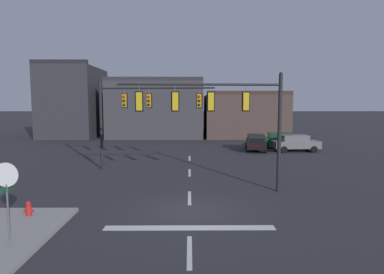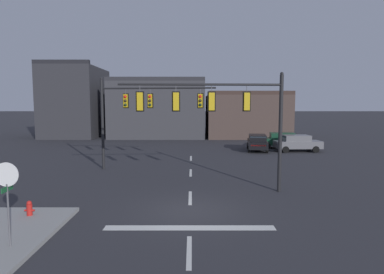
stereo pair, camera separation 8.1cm
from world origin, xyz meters
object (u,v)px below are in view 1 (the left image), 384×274
(car_lot_nearside, at_px, (279,140))
(car_lot_middle, at_px, (256,142))
(signal_mast_far_side, at_px, (140,107))
(signal_mast_near_side, at_px, (222,109))
(fire_hydrant, at_px, (29,211))
(car_lot_farside, at_px, (295,143))
(stop_sign, at_px, (7,184))

(car_lot_nearside, distance_m, car_lot_middle, 3.50)
(signal_mast_far_side, xyz_separation_m, car_lot_nearside, (12.86, 11.55, -3.58))
(signal_mast_near_side, relative_size, fire_hydrant, 11.22)
(signal_mast_far_side, relative_size, car_lot_nearside, 1.75)
(signal_mast_far_side, distance_m, fire_hydrant, 11.26)
(signal_mast_near_side, bearing_deg, car_lot_farside, 59.99)
(car_lot_nearside, distance_m, car_lot_farside, 2.70)
(car_lot_nearside, xyz_separation_m, car_lot_farside, (0.87, -2.56, 0.00))
(car_lot_middle, bearing_deg, fire_hydrant, -123.56)
(signal_mast_far_side, relative_size, stop_sign, 2.84)
(signal_mast_far_side, bearing_deg, car_lot_nearside, 41.94)
(signal_mast_near_side, xyz_separation_m, signal_mast_far_side, (-5.09, 5.96, 0.08))
(signal_mast_far_side, height_order, stop_sign, signal_mast_far_side)
(fire_hydrant, bearing_deg, car_lot_nearside, 53.59)
(signal_mast_near_side, distance_m, car_lot_farside, 17.62)
(car_lot_middle, height_order, car_lot_farside, same)
(car_lot_farside, bearing_deg, car_lot_middle, 171.02)
(car_lot_middle, xyz_separation_m, car_lot_farside, (3.77, -0.60, 0.00))
(signal_mast_far_side, bearing_deg, car_lot_farside, 33.22)
(signal_mast_far_side, xyz_separation_m, car_lot_middle, (9.95, 9.59, -3.58))
(stop_sign, height_order, car_lot_middle, stop_sign)
(car_lot_nearside, distance_m, fire_hydrant, 26.81)
(car_lot_nearside, bearing_deg, signal_mast_near_side, -113.91)
(signal_mast_near_side, relative_size, car_lot_farside, 1.86)
(signal_mast_far_side, relative_size, car_lot_farside, 1.78)
(fire_hydrant, bearing_deg, signal_mast_far_side, 73.04)
(car_lot_farside, bearing_deg, car_lot_nearside, 108.78)
(car_lot_nearside, bearing_deg, fire_hydrant, -126.41)
(car_lot_nearside, relative_size, car_lot_middle, 0.99)
(stop_sign, bearing_deg, signal_mast_far_side, 80.17)
(signal_mast_near_side, distance_m, stop_sign, 10.37)
(car_lot_middle, distance_m, car_lot_farside, 3.82)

